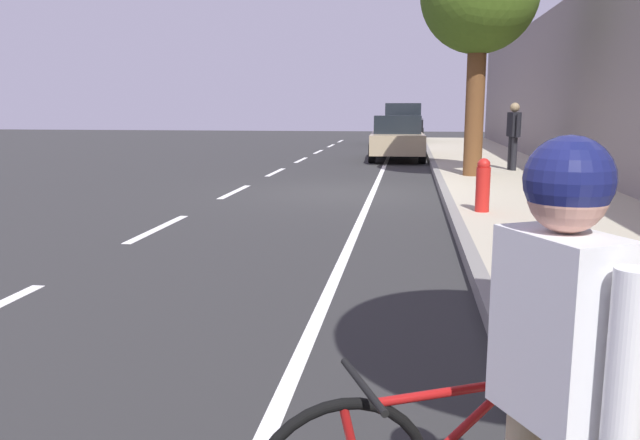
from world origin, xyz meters
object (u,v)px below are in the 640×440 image
parked_suv_black_mid (404,123)px  cyclist_with_backpack (565,354)px  parked_sedan_tan_second (397,138)px  fire_hydrant (483,185)px  pedestrian_on_phone (514,132)px

parked_suv_black_mid → cyclist_with_backpack: 29.83m
parked_sedan_tan_second → cyclist_with_backpack: (0.91, -20.06, 0.28)m
parked_sedan_tan_second → fire_hydrant: (1.58, -11.91, -0.17)m
cyclist_with_backpack → pedestrian_on_phone: (2.19, 15.15, 0.12)m
parked_sedan_tan_second → pedestrian_on_phone: bearing=-57.7°
parked_sedan_tan_second → cyclist_with_backpack: 20.08m
pedestrian_on_phone → fire_hydrant: (-1.52, -7.01, -0.57)m
parked_suv_black_mid → pedestrian_on_phone: size_ratio=2.72×
parked_suv_black_mid → fire_hydrant: (1.45, -21.67, -0.44)m
pedestrian_on_phone → parked_suv_black_mid: bearing=101.5°
parked_sedan_tan_second → parked_suv_black_mid: parked_suv_black_mid is taller
fire_hydrant → parked_sedan_tan_second: bearing=97.6°
parked_suv_black_mid → pedestrian_on_phone: parked_suv_black_mid is taller
parked_suv_black_mid → pedestrian_on_phone: 14.96m
parked_sedan_tan_second → pedestrian_on_phone: (3.10, -4.91, 0.40)m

